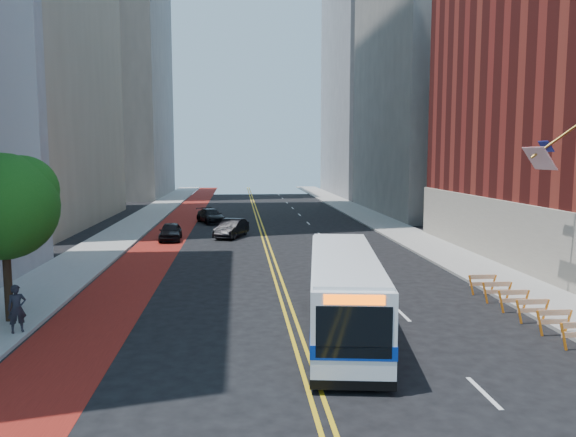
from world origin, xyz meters
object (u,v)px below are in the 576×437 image
at_px(transit_bus, 344,292).
at_px(car_c, 211,216).
at_px(pedestrian, 17,309).
at_px(car_b, 231,228).
at_px(street_tree, 5,202).
at_px(car_a, 170,232).

bearing_deg(transit_bus, car_c, 108.62).
xyz_separation_m(car_c, pedestrian, (-5.56, -34.76, 0.35)).
bearing_deg(pedestrian, transit_bus, -33.21).
bearing_deg(car_b, pedestrian, -87.70).
bearing_deg(pedestrian, car_c, 50.99).
relative_size(street_tree, pedestrian, 3.70).
relative_size(street_tree, transit_bus, 0.59).
distance_m(street_tree, car_b, 25.04).
xyz_separation_m(car_a, pedestrian, (-2.90, -23.53, 0.35)).
relative_size(car_c, pedestrian, 2.67).
xyz_separation_m(car_a, car_b, (4.81, 1.26, 0.05)).
height_order(street_tree, car_c, street_tree).
distance_m(street_tree, pedestrian, 4.27).
height_order(transit_bus, pedestrian, transit_bus).
bearing_deg(car_a, street_tree, -101.94).
distance_m(car_a, car_b, 4.97).
relative_size(car_b, car_c, 0.94).
bearing_deg(car_a, transit_bus, -71.20).
height_order(street_tree, transit_bus, street_tree).
bearing_deg(car_c, street_tree, -121.13).
height_order(car_a, pedestrian, pedestrian).
bearing_deg(car_c, car_b, -98.07).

